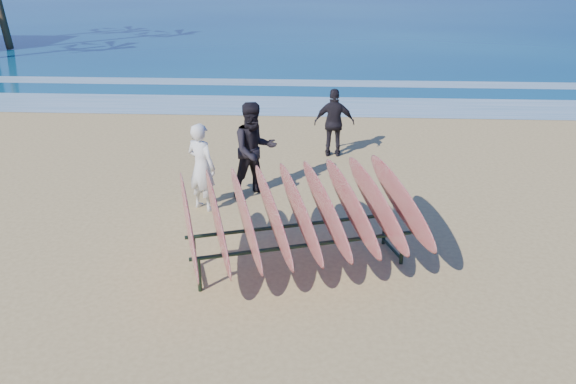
# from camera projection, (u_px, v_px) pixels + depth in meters

# --- Properties ---
(ground) EXTENTS (120.00, 120.00, 0.00)m
(ground) POSITION_uv_depth(u_px,v_px,m) (285.00, 275.00, 8.01)
(ground) COLOR tan
(ground) RESTS_ON ground
(ocean) EXTENTS (160.00, 160.00, 0.00)m
(ocean) POSITION_uv_depth(u_px,v_px,m) (318.00, 3.00, 58.72)
(ocean) COLOR navy
(ocean) RESTS_ON ground
(foam_near) EXTENTS (160.00, 160.00, 0.00)m
(foam_near) POSITION_uv_depth(u_px,v_px,m) (305.00, 106.00, 17.22)
(foam_near) COLOR white
(foam_near) RESTS_ON ground
(foam_far) EXTENTS (160.00, 160.00, 0.00)m
(foam_far) POSITION_uv_depth(u_px,v_px,m) (308.00, 83.00, 20.45)
(foam_far) COLOR white
(foam_far) RESTS_ON ground
(surfboard_rack) EXTENTS (3.76, 3.29, 1.40)m
(surfboard_rack) POSITION_uv_depth(u_px,v_px,m) (299.00, 212.00, 7.92)
(surfboard_rack) COLOR black
(surfboard_rack) RESTS_ON ground
(person_white) EXTENTS (0.69, 0.62, 1.58)m
(person_white) POSITION_uv_depth(u_px,v_px,m) (202.00, 167.00, 9.85)
(person_white) COLOR silver
(person_white) RESTS_ON ground
(person_dark_a) EXTENTS (1.09, 1.01, 1.80)m
(person_dark_a) POSITION_uv_depth(u_px,v_px,m) (254.00, 150.00, 10.38)
(person_dark_a) COLOR black
(person_dark_a) RESTS_ON ground
(person_dark_b) EXTENTS (0.91, 0.38, 1.54)m
(person_dark_b) POSITION_uv_depth(u_px,v_px,m) (334.00, 123.00, 12.60)
(person_dark_b) COLOR black
(person_dark_b) RESTS_ON ground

